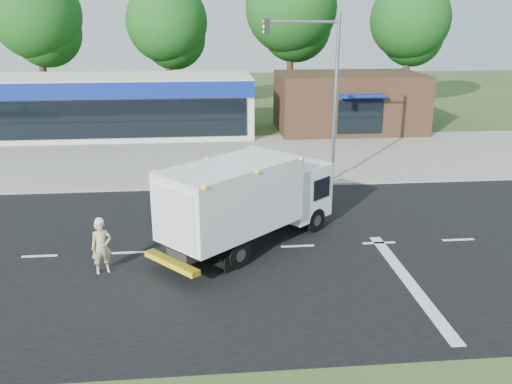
# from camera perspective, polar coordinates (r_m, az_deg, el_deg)

# --- Properties ---
(ground) EXTENTS (120.00, 120.00, 0.00)m
(ground) POSITION_cam_1_polar(r_m,az_deg,el_deg) (19.59, 4.40, -5.73)
(ground) COLOR #385123
(ground) RESTS_ON ground
(road_asphalt) EXTENTS (60.00, 14.00, 0.02)m
(road_asphalt) POSITION_cam_1_polar(r_m,az_deg,el_deg) (19.59, 4.40, -5.72)
(road_asphalt) COLOR black
(road_asphalt) RESTS_ON ground
(sidewalk) EXTENTS (60.00, 2.40, 0.12)m
(sidewalk) POSITION_cam_1_polar(r_m,az_deg,el_deg) (27.19, 1.52, 1.39)
(sidewalk) COLOR gray
(sidewalk) RESTS_ON ground
(parking_apron) EXTENTS (60.00, 9.00, 0.02)m
(parking_apron) POSITION_cam_1_polar(r_m,az_deg,el_deg) (32.76, 0.31, 4.24)
(parking_apron) COLOR gray
(parking_apron) RESTS_ON ground
(lane_markings) EXTENTS (55.20, 7.00, 0.01)m
(lane_markings) POSITION_cam_1_polar(r_m,az_deg,el_deg) (18.66, 9.23, -7.15)
(lane_markings) COLOR silver
(lane_markings) RESTS_ON road_asphalt
(ems_box_truck) EXTENTS (6.91, 6.50, 3.22)m
(ems_box_truck) POSITION_cam_1_polar(r_m,az_deg,el_deg) (18.91, -0.92, -0.54)
(ems_box_truck) COLOR black
(ems_box_truck) RESTS_ON ground
(emergency_worker) EXTENTS (0.76, 0.63, 1.90)m
(emergency_worker) POSITION_cam_1_polar(r_m,az_deg,el_deg) (17.97, -15.95, -5.48)
(emergency_worker) COLOR tan
(emergency_worker) RESTS_ON ground
(retail_strip_mall) EXTENTS (18.00, 6.20, 4.00)m
(retail_strip_mall) POSITION_cam_1_polar(r_m,az_deg,el_deg) (38.46, -14.23, 8.84)
(retail_strip_mall) COLOR beige
(retail_strip_mall) RESTS_ON ground
(brown_storefront) EXTENTS (10.00, 6.70, 4.00)m
(brown_storefront) POSITION_cam_1_polar(r_m,az_deg,el_deg) (39.41, 9.74, 9.33)
(brown_storefront) COLOR #382316
(brown_storefront) RESTS_ON ground
(traffic_signal_pole) EXTENTS (3.51, 0.25, 8.00)m
(traffic_signal_pole) POSITION_cam_1_polar(r_m,az_deg,el_deg) (26.00, 7.04, 11.45)
(traffic_signal_pole) COLOR gray
(traffic_signal_pole) RESTS_ON ground
(background_trees) EXTENTS (36.77, 7.39, 12.10)m
(background_trees) POSITION_cam_1_polar(r_m,az_deg,el_deg) (45.85, -2.63, 17.54)
(background_trees) COLOR #332114
(background_trees) RESTS_ON ground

